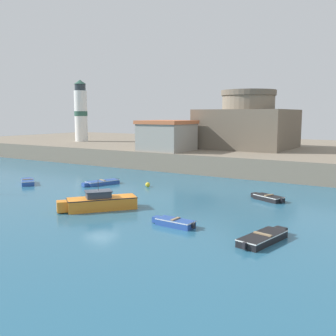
{
  "coord_description": "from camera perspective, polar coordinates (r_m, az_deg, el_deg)",
  "views": [
    {
      "loc": [
        21.37,
        -23.86,
        7.64
      ],
      "look_at": [
        -0.21,
        10.94,
        2.0
      ],
      "focal_mm": 42.0,
      "sensor_mm": 36.0,
      "label": 1
    }
  ],
  "objects": [
    {
      "name": "dinghy_blue_3",
      "position": [
        45.78,
        -19.7,
        -1.87
      ],
      "size": [
        3.2,
        2.74,
        0.59
      ],
      "color": "#284C9E",
      "rests_on": "ground"
    },
    {
      "name": "motorboat_orange_4",
      "position": [
        32.17,
        -9.91,
        -4.9
      ],
      "size": [
        5.03,
        5.73,
        2.45
      ],
      "color": "orange",
      "rests_on": "ground"
    },
    {
      "name": "dinghy_black_2",
      "position": [
        24.67,
        13.7,
        -9.78
      ],
      "size": [
        2.11,
        4.6,
        0.56
      ],
      "color": "black",
      "rests_on": "ground"
    },
    {
      "name": "dinghy_blue_1",
      "position": [
        27.22,
        0.91,
        -7.88
      ],
      "size": [
        3.39,
        1.25,
        0.56
      ],
      "color": "#284C9E",
      "rests_on": "ground"
    },
    {
      "name": "dinghy_blue_0",
      "position": [
        43.41,
        -9.61,
        -2.07
      ],
      "size": [
        2.41,
        4.24,
        0.53
      ],
      "color": "#284C9E",
      "rests_on": "ground"
    },
    {
      "name": "ground_plane",
      "position": [
        32.93,
        -9.82,
        -5.69
      ],
      "size": [
        200.0,
        200.0,
        0.0
      ],
      "primitive_type": "plane",
      "color": "#28607F"
    },
    {
      "name": "fortress",
      "position": [
        61.46,
        11.51,
        6.09
      ],
      "size": [
        12.95,
        12.95,
        8.7
      ],
      "color": "#685E4F",
      "rests_on": "quay_seawall"
    },
    {
      "name": "harbor_shed_near_wharf",
      "position": [
        55.59,
        -0.14,
        4.76
      ],
      "size": [
        6.6,
        7.02,
        4.26
      ],
      "color": "gray",
      "rests_on": "quay_seawall"
    },
    {
      "name": "dinghy_black_6",
      "position": [
        36.24,
        14.28,
        -4.17
      ],
      "size": [
        3.31,
        2.23,
        0.53
      ],
      "color": "black",
      "rests_on": "ground"
    },
    {
      "name": "lighthouse",
      "position": [
        76.53,
        -12.54,
        7.96
      ],
      "size": [
        2.44,
        2.44,
        11.49
      ],
      "color": "silver",
      "rests_on": "quay_seawall"
    },
    {
      "name": "quay_seawall",
      "position": [
        67.29,
        13.15,
        2.18
      ],
      "size": [
        120.0,
        40.0,
        2.5
      ],
      "primitive_type": "cube",
      "color": "gray",
      "rests_on": "ground"
    },
    {
      "name": "mooring_buoy",
      "position": [
        41.52,
        -2.96,
        -2.43
      ],
      "size": [
        0.49,
        0.49,
        0.49
      ],
      "primitive_type": "sphere",
      "color": "yellow",
      "rests_on": "ground"
    }
  ]
}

